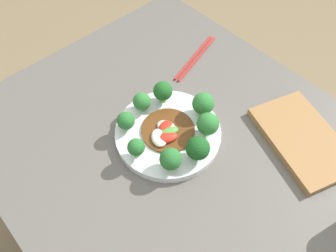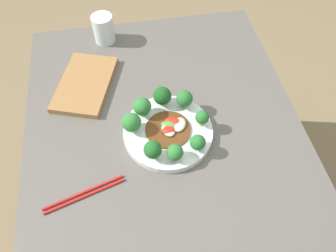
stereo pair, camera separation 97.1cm
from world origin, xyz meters
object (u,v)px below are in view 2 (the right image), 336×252
(cutting_board, at_px, (85,84))
(plate, at_px, (168,132))
(broccoli_southeast, at_px, (184,99))
(broccoli_southwest, at_px, (198,143))
(broccoli_north, at_px, (132,123))
(broccoli_west, at_px, (175,152))
(drinking_glass, at_px, (104,29))
(stirfry_center, at_px, (171,127))
(chopsticks, at_px, (84,194))
(broccoli_east, at_px, (162,96))
(broccoli_south, at_px, (202,118))
(broccoli_northwest, at_px, (153,150))
(broccoli_northeast, at_px, (142,107))

(cutting_board, bearing_deg, plate, -135.23)
(broccoli_southeast, relative_size, broccoli_southwest, 1.20)
(broccoli_southeast, xyz_separation_m, broccoli_southwest, (-0.15, -0.01, -0.01))
(broccoli_north, height_order, broccoli_west, broccoli_north)
(broccoli_southwest, xyz_separation_m, drinking_glass, (0.53, 0.22, 0.00))
(broccoli_west, bearing_deg, stirfry_center, -3.44)
(plate, height_order, broccoli_southwest, broccoli_southwest)
(plate, bearing_deg, cutting_board, 44.77)
(chopsticks, relative_size, cutting_board, 0.74)
(drinking_glass, relative_size, cutting_board, 0.35)
(broccoli_east, xyz_separation_m, chopsticks, (-0.25, 0.25, -0.06))
(broccoli_south, xyz_separation_m, broccoli_northwest, (-0.08, 0.16, 0.00))
(broccoli_northwest, bearing_deg, broccoli_east, -17.30)
(broccoli_northeast, relative_size, broccoli_southeast, 1.06)
(broccoli_northwest, bearing_deg, plate, -34.71)
(broccoli_south, height_order, cutting_board, broccoli_south)
(plate, xyz_separation_m, broccoli_east, (0.10, -0.00, 0.05))
(broccoli_southeast, relative_size, broccoli_northwest, 1.00)
(broccoli_east, relative_size, broccoli_southeast, 1.05)
(broccoli_southeast, bearing_deg, plate, 140.90)
(drinking_glass, height_order, cutting_board, drinking_glass)
(plate, bearing_deg, broccoli_southwest, -137.33)
(broccoli_northeast, xyz_separation_m, stirfry_center, (-0.07, -0.07, -0.03))
(broccoli_southeast, xyz_separation_m, stirfry_center, (-0.08, 0.06, -0.03))
(stirfry_center, bearing_deg, drinking_glass, 19.82)
(broccoli_south, height_order, stirfry_center, broccoli_south)
(broccoli_southeast, bearing_deg, cutting_board, 62.10)
(plate, xyz_separation_m, broccoli_northeast, (0.07, 0.06, 0.05))
(stirfry_center, distance_m, chopsticks, 0.30)
(drinking_glass, bearing_deg, broccoli_south, -150.57)
(broccoli_north, bearing_deg, broccoli_west, -137.45)
(broccoli_south, distance_m, cutting_board, 0.41)
(broccoli_northwest, relative_size, chopsticks, 0.29)
(broccoli_north, height_order, broccoli_southeast, broccoli_north)
(broccoli_northeast, distance_m, cutting_board, 0.25)
(broccoli_west, bearing_deg, chopsticks, 102.45)
(plate, height_order, broccoli_northwest, broccoli_northwest)
(plate, distance_m, chopsticks, 0.29)
(broccoli_north, relative_size, broccoli_south, 1.19)
(broccoli_southwest, relative_size, cutting_board, 0.18)
(broccoli_east, height_order, chopsticks, broccoli_east)
(broccoli_east, bearing_deg, plate, 179.82)
(broccoli_north, relative_size, broccoli_southwest, 1.27)
(broccoli_southeast, height_order, broccoli_southwest, broccoli_southeast)
(chopsticks, distance_m, cutting_board, 0.39)
(broccoli_southwest, bearing_deg, broccoli_northeast, 42.90)
(broccoli_north, xyz_separation_m, drinking_glass, (0.44, 0.05, -0.01))
(plate, relative_size, drinking_glass, 2.57)
(plate, xyz_separation_m, stirfry_center, (0.00, -0.01, 0.02))
(drinking_glass, bearing_deg, broccoli_northwest, -169.58)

